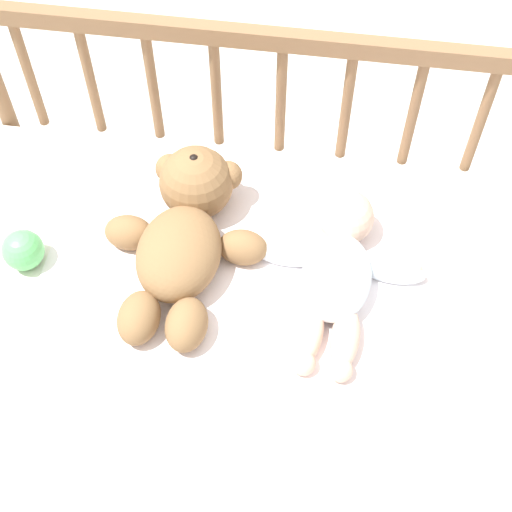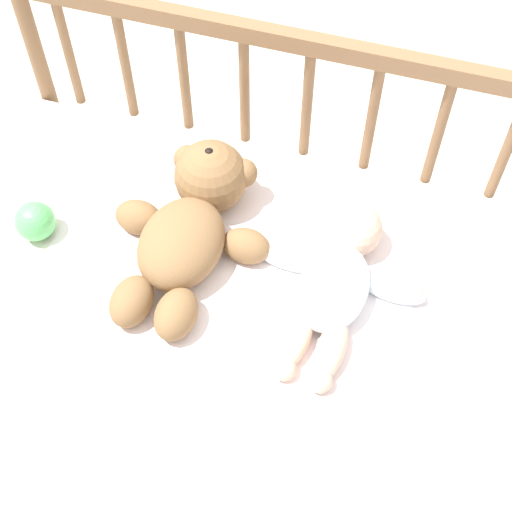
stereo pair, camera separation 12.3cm
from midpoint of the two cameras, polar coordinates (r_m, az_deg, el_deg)
The scene contains 7 objects.
ground_plane at distance 1.84m, azimuth -1.92°, elevation -10.94°, with size 12.00×12.00×0.00m, color silver.
crib_mattress at distance 1.60m, azimuth -2.19°, elevation -6.89°, with size 1.27×0.62×0.54m.
crib_rail at distance 1.53m, azimuth -0.40°, elevation 10.21°, with size 1.27×0.04×0.84m.
blanket at distance 1.35m, azimuth -2.79°, elevation -1.97°, with size 0.81×0.53×0.01m.
teddy_bear at distance 1.36m, azimuth -8.29°, elevation 1.90°, with size 0.32×0.43×0.15m.
baby at distance 1.32m, azimuth 3.94°, elevation -1.20°, with size 0.33×0.39×0.11m.
toy_ball at distance 1.44m, azimuth -20.49°, elevation 0.29°, with size 0.08×0.08×0.08m.
Camera 1 is at (0.11, -0.76, 1.67)m, focal length 50.00 mm.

